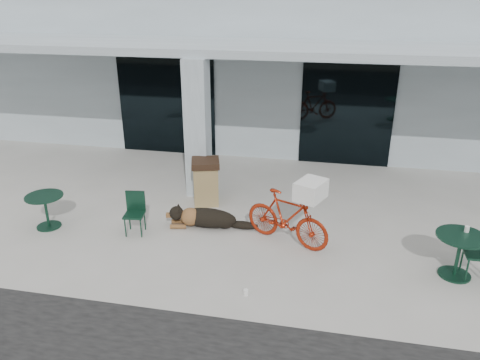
% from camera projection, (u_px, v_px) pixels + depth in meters
% --- Properties ---
extents(ground, '(80.00, 80.00, 0.00)m').
position_uv_depth(ground, '(243.00, 249.00, 8.70)').
color(ground, '#B4B0A9').
rests_on(ground, ground).
extents(building, '(22.00, 7.00, 4.50)m').
position_uv_depth(building, '(293.00, 60.00, 15.53)').
color(building, '#AFBDC6').
rests_on(building, ground).
extents(storefront_glass_left, '(2.80, 0.06, 2.70)m').
position_uv_depth(storefront_glass_left, '(167.00, 107.00, 13.28)').
color(storefront_glass_left, black).
rests_on(storefront_glass_left, ground).
extents(storefront_glass_right, '(2.40, 0.06, 2.70)m').
position_uv_depth(storefront_glass_right, '(346.00, 116.00, 12.36)').
color(storefront_glass_right, black).
rests_on(storefront_glass_right, ground).
extents(column, '(0.50, 0.50, 3.12)m').
position_uv_depth(column, '(198.00, 129.00, 10.46)').
color(column, '#AFBDC6').
rests_on(column, ground).
extents(overhang, '(22.00, 2.80, 0.18)m').
position_uv_depth(overhang, '(274.00, 48.00, 10.73)').
color(overhang, '#AFBDC6').
rests_on(overhang, column).
extents(bicycle, '(1.77, 1.14, 1.03)m').
position_uv_depth(bicycle, '(287.00, 218.00, 8.73)').
color(bicycle, '#97210C').
rests_on(bicycle, ground).
extents(laundry_basket, '(0.62, 0.70, 0.34)m').
position_uv_depth(laundry_basket, '(311.00, 190.00, 8.23)').
color(laundry_basket, white).
rests_on(laundry_basket, bicycle).
extents(dog, '(1.43, 0.71, 0.46)m').
position_uv_depth(dog, '(208.00, 217.00, 9.41)').
color(dog, black).
rests_on(dog, ground).
extents(cup_near_dog, '(0.10, 0.10, 0.10)m').
position_uv_depth(cup_near_dog, '(246.00, 292.00, 7.38)').
color(cup_near_dog, white).
rests_on(cup_near_dog, ground).
extents(cafe_table_near, '(0.78, 0.78, 0.69)m').
position_uv_depth(cafe_table_near, '(47.00, 211.00, 9.37)').
color(cafe_table_near, '#133928').
rests_on(cafe_table_near, ground).
extents(cafe_chair_near, '(0.43, 0.46, 0.84)m').
position_uv_depth(cafe_chair_near, '(134.00, 214.00, 9.10)').
color(cafe_chair_near, '#133928').
rests_on(cafe_chair_near, ground).
extents(cafe_table_far, '(1.07, 1.07, 0.76)m').
position_uv_depth(cafe_table_far, '(458.00, 256.00, 7.76)').
color(cafe_table_far, '#133928').
rests_on(cafe_table_far, ground).
extents(cafe_chair_far_b, '(0.48, 0.44, 0.95)m').
position_uv_depth(cafe_chair_far_b, '(478.00, 253.00, 7.66)').
color(cafe_chair_far_b, '#133928').
rests_on(cafe_chair_far_b, ground).
extents(cup_on_table, '(0.10, 0.10, 0.10)m').
position_uv_depth(cup_on_table, '(467.00, 229.00, 7.71)').
color(cup_on_table, white).
rests_on(cup_on_table, cafe_table_far).
extents(trash_receptacle, '(0.74, 0.74, 1.02)m').
position_uv_depth(trash_receptacle, '(206.00, 182.00, 10.36)').
color(trash_receptacle, '#937C4C').
rests_on(trash_receptacle, ground).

